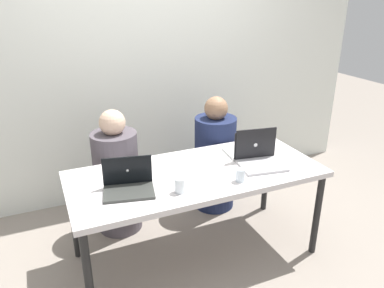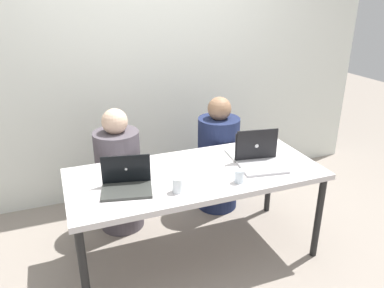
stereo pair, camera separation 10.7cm
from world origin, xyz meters
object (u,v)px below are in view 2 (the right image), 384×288
water_glass_left (177,186)px  laptop_front_right (260,159)px  water_glass_right (239,177)px  person_on_left (119,177)px  laptop_front_left (127,183)px  person_on_right (218,160)px  laptop_back_right (251,150)px

water_glass_left → laptop_front_right: bearing=12.2°
water_glass_right → water_glass_left: water_glass_left is taller
water_glass_left → person_on_left: bearing=106.1°
person_on_left → water_glass_left: bearing=96.9°
laptop_front_right → laptop_front_left: (-0.97, -0.00, -0.01)m
person_on_right → laptop_back_right: person_on_right is taller
person_on_left → water_glass_right: (0.65, -0.83, 0.28)m
laptop_back_right → water_glass_left: size_ratio=3.54×
water_glass_right → water_glass_left: size_ratio=0.92×
laptop_front_right → water_glass_left: bearing=-158.6°
laptop_back_right → water_glass_right: 0.45m
laptop_front_right → water_glass_right: size_ratio=3.97×
person_on_right → laptop_back_right: (0.04, -0.48, 0.29)m
laptop_front_right → person_on_left: bearing=153.4°
person_on_left → laptop_back_right: size_ratio=3.07×
person_on_left → person_on_right: 0.89m
laptop_back_right → water_glass_left: bearing=30.1°
laptop_front_right → water_glass_left: laptop_front_right is taller
laptop_front_right → water_glass_left: 0.70m
laptop_front_right → laptop_back_right: bearing=92.9°
laptop_front_left → water_glass_left: size_ratio=3.66×
water_glass_left → laptop_back_right: bearing=24.8°
person_on_left → person_on_right: (0.89, 0.00, 0.00)m
person_on_right → laptop_front_left: 1.19m
laptop_front_left → laptop_front_right: bearing=12.5°
laptop_front_right → laptop_front_left: 0.97m
laptop_back_right → person_on_right: bearing=-79.4°
person_on_right → water_glass_right: (-0.24, -0.83, 0.28)m
laptop_back_right → water_glass_left: laptop_back_right is taller
person_on_left → water_glass_left: 0.89m
laptop_front_right → laptop_front_left: size_ratio=0.99×
person_on_right → water_glass_right: 0.91m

